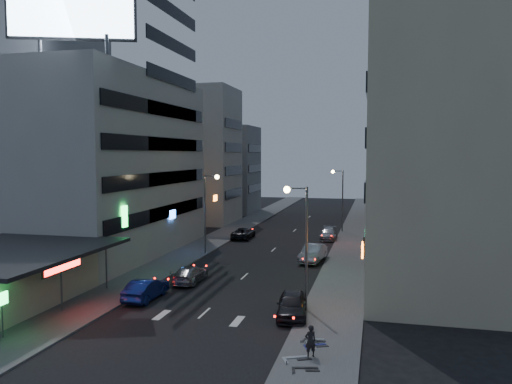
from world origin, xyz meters
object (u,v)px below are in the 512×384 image
(road_car_silver, at_px, (190,274))
(scooter_black_a, at_px, (319,356))
(road_car_blue, at_px, (146,289))
(parked_car_right_far, at_px, (329,234))
(parked_car_left, at_px, (243,233))
(scooter_silver_a, at_px, (308,344))
(person, at_px, (310,341))
(scooter_silver_b, at_px, (324,329))
(scooter_black_b, at_px, (326,331))
(scooter_blue, at_px, (326,333))
(parked_car_right_mid, at_px, (313,253))
(parked_car_right_near, at_px, (292,305))

(road_car_silver, relative_size, scooter_black_a, 2.46)
(road_car_blue, bearing_deg, road_car_silver, -102.83)
(parked_car_right_far, relative_size, road_car_silver, 1.03)
(parked_car_left, bearing_deg, scooter_silver_a, 109.84)
(person, relative_size, scooter_black_a, 0.86)
(scooter_silver_b, bearing_deg, road_car_blue, 54.91)
(road_car_blue, relative_size, person, 2.77)
(scooter_black_a, xyz_separation_m, scooter_black_b, (0.03, 3.41, -0.03))
(road_car_blue, height_order, road_car_silver, road_car_blue)
(parked_car_left, height_order, scooter_blue, parked_car_left)
(road_car_blue, relative_size, scooter_black_a, 2.38)
(parked_car_left, bearing_deg, road_car_blue, 89.44)
(parked_car_right_mid, xyz_separation_m, person, (2.71, -22.51, 0.11))
(road_car_blue, xyz_separation_m, scooter_black_b, (13.14, -5.22, -0.07))
(scooter_black_b, bearing_deg, scooter_silver_b, 30.88)
(road_car_silver, relative_size, scooter_black_b, 2.58)
(scooter_silver_a, height_order, scooter_black_b, scooter_silver_a)
(person, xyz_separation_m, scooter_silver_b, (0.43, 2.61, -0.29))
(scooter_silver_b, bearing_deg, scooter_silver_a, 153.13)
(road_car_silver, bearing_deg, scooter_silver_a, 130.42)
(road_car_silver, bearing_deg, person, 130.43)
(scooter_silver_a, height_order, scooter_blue, scooter_silver_a)
(parked_car_right_near, distance_m, parked_car_left, 29.42)
(road_car_silver, bearing_deg, road_car_blue, 74.59)
(scooter_black_a, bearing_deg, scooter_black_b, -12.33)
(scooter_blue, distance_m, scooter_black_b, 0.30)
(parked_car_left, distance_m, scooter_black_a, 37.18)
(parked_car_right_far, xyz_separation_m, scooter_black_b, (3.04, -33.20, -0.02))
(scooter_blue, bearing_deg, parked_car_left, -1.59)
(parked_car_right_far, xyz_separation_m, scooter_silver_a, (2.36, -35.33, 0.05))
(parked_car_right_near, distance_m, scooter_black_b, 4.69)
(parked_car_right_near, height_order, scooter_black_b, parked_car_right_near)
(parked_car_left, relative_size, road_car_silver, 1.03)
(parked_car_right_mid, xyz_separation_m, scooter_blue, (3.27, -20.56, -0.13))
(parked_car_left, xyz_separation_m, scooter_black_b, (13.13, -31.38, 0.01))
(road_car_silver, relative_size, person, 2.86)
(parked_car_right_mid, relative_size, road_car_blue, 1.11)
(road_car_blue, height_order, scooter_black_a, road_car_blue)
(road_car_blue, bearing_deg, parked_car_right_mid, -122.08)
(parked_car_right_far, distance_m, road_car_silver, 24.48)
(road_car_blue, xyz_separation_m, scooter_blue, (13.13, -5.53, -0.05))
(parked_car_left, bearing_deg, parked_car_right_mid, 130.98)
(parked_car_left, xyz_separation_m, scooter_silver_b, (12.99, -31.03, -0.02))
(parked_car_right_near, relative_size, scooter_silver_a, 2.25)
(person, bearing_deg, scooter_silver_a, -78.05)
(parked_car_right_mid, xyz_separation_m, scooter_silver_a, (2.60, -22.38, -0.08))
(parked_car_right_mid, bearing_deg, parked_car_right_far, 95.58)
(parked_car_right_mid, height_order, scooter_silver_a, parked_car_right_mid)
(scooter_silver_a, bearing_deg, scooter_silver_b, -37.14)
(parked_car_right_far, xyz_separation_m, road_car_silver, (-8.82, -22.84, -0.02))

